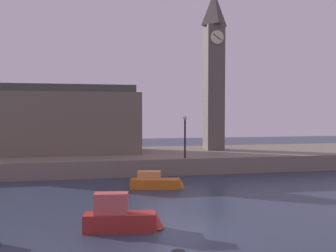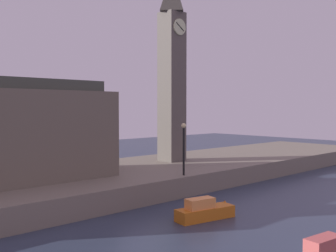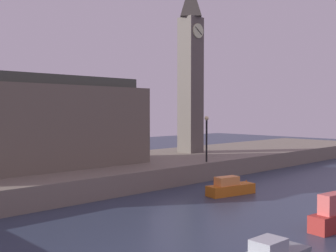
{
  "view_description": "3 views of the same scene",
  "coord_description": "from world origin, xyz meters",
  "px_view_note": "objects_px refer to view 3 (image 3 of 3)",
  "views": [
    {
      "loc": [
        -4.01,
        -15.46,
        5.54
      ],
      "look_at": [
        1.73,
        14.6,
        4.42
      ],
      "focal_mm": 36.61,
      "sensor_mm": 36.0,
      "label": 1
    },
    {
      "loc": [
        -17.39,
        -5.89,
        6.48
      ],
      "look_at": [
        2.93,
        15.96,
        5.1
      ],
      "focal_mm": 42.66,
      "sensor_mm": 36.0,
      "label": 2
    },
    {
      "loc": [
        -23.13,
        -8.23,
        5.81
      ],
      "look_at": [
        0.42,
        16.33,
        4.53
      ],
      "focal_mm": 44.66,
      "sensor_mm": 36.0,
      "label": 3
    }
  ],
  "objects_px": {
    "clock_tower": "(191,64)",
    "streetlamp": "(207,133)",
    "boat_patrol_orange": "(233,187)",
    "parliament_hall": "(28,123)"
  },
  "relations": [
    {
      "from": "clock_tower",
      "to": "parliament_hall",
      "type": "xyz_separation_m",
      "value": [
        -17.59,
        -0.2,
        -5.65
      ]
    },
    {
      "from": "boat_patrol_orange",
      "to": "parliament_hall",
      "type": "bearing_deg",
      "value": 129.5
    },
    {
      "from": "clock_tower",
      "to": "streetlamp",
      "type": "relative_size",
      "value": 4.56
    },
    {
      "from": "streetlamp",
      "to": "boat_patrol_orange",
      "type": "xyz_separation_m",
      "value": [
        -3.28,
        -5.31,
        -3.43
      ]
    },
    {
      "from": "clock_tower",
      "to": "boat_patrol_orange",
      "type": "xyz_separation_m",
      "value": [
        -8.12,
        -11.68,
        -10.09
      ]
    },
    {
      "from": "parliament_hall",
      "to": "streetlamp",
      "type": "height_order",
      "value": "parliament_hall"
    },
    {
      "from": "parliament_hall",
      "to": "clock_tower",
      "type": "bearing_deg",
      "value": 0.65
    },
    {
      "from": "boat_patrol_orange",
      "to": "clock_tower",
      "type": "bearing_deg",
      "value": 55.19
    },
    {
      "from": "parliament_hall",
      "to": "boat_patrol_orange",
      "type": "relative_size",
      "value": 4.17
    },
    {
      "from": "clock_tower",
      "to": "streetlamp",
      "type": "bearing_deg",
      "value": -127.2
    }
  ]
}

